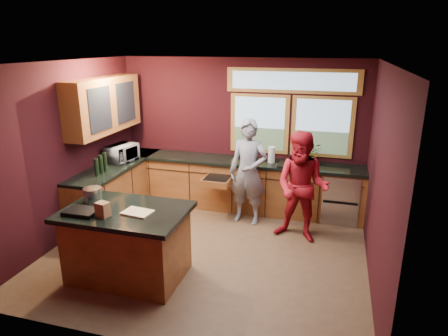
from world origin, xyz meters
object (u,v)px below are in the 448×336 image
at_px(person_grey, 248,172).
at_px(person_red, 302,187).
at_px(island, 128,243).
at_px(cutting_board, 138,212).
at_px(stock_pot, 93,194).

distance_m(person_grey, person_red, 1.01).
bearing_deg(person_red, person_grey, 167.65).
xyz_separation_m(island, person_red, (2.04, 1.67, 0.38)).
xyz_separation_m(person_red, cutting_board, (-1.84, -1.72, 0.10)).
bearing_deg(person_grey, person_red, -17.94).
xyz_separation_m(person_grey, stock_pot, (-1.67, -1.92, 0.15)).
distance_m(person_grey, stock_pot, 2.55).
relative_size(person_grey, person_red, 1.04).
height_order(person_red, stock_pot, person_red).
height_order(island, cutting_board, cutting_board).
distance_m(person_red, stock_pot, 3.01).
relative_size(person_red, cutting_board, 4.89).
xyz_separation_m(island, person_grey, (1.12, 2.07, 0.41)).
xyz_separation_m(cutting_board, stock_pot, (-0.75, 0.20, 0.08)).
bearing_deg(person_red, cutting_board, -125.48).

